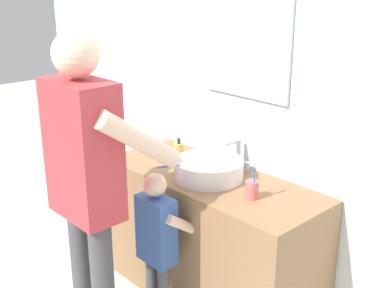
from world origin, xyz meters
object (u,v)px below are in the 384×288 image
object	(u,v)px
toothbrush_cup	(252,189)
adult_parent	(87,170)
child_toddler	(158,239)
soap_bottle	(179,153)

from	to	relation	value
toothbrush_cup	adult_parent	xyz separation A→B (m)	(-0.48, -0.68, 0.15)
toothbrush_cup	adult_parent	world-z (taller)	adult_parent
toothbrush_cup	child_toddler	world-z (taller)	toothbrush_cup
adult_parent	toothbrush_cup	bearing A→B (deg)	54.78
child_toddler	adult_parent	size ratio (longest dim) A/B	0.56
toothbrush_cup	soap_bottle	world-z (taller)	toothbrush_cup
toothbrush_cup	adult_parent	distance (m)	0.84
toothbrush_cup	child_toddler	bearing A→B (deg)	-134.05
toothbrush_cup	soap_bottle	xyz separation A→B (m)	(-0.63, 0.05, 0.02)
toothbrush_cup	child_toddler	distance (m)	0.58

